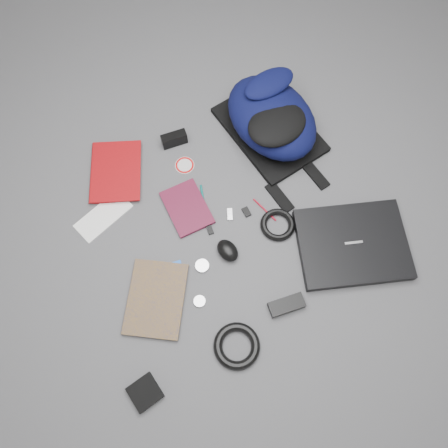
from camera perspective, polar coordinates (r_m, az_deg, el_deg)
name	(u,v)px	position (r m, az deg, el deg)	size (l,w,h in m)	color
ground	(224,226)	(1.72, 0.00, -0.24)	(4.00, 4.00, 0.00)	#4F4F51
backpack	(272,117)	(1.85, 6.24, 13.69)	(0.33, 0.49, 0.20)	black
laptop	(352,244)	(1.74, 16.41, -2.56)	(0.41, 0.32, 0.04)	black
textbook_red	(91,173)	(1.88, -17.03, 6.39)	(0.21, 0.28, 0.03)	maroon
comic_book	(129,296)	(1.67, -12.37, -9.14)	(0.21, 0.28, 0.02)	#AC7C0C
envelope	(103,216)	(1.80, -15.49, 1.03)	(0.23, 0.10, 0.00)	white
dvd_case	(187,208)	(1.75, -4.87, 2.12)	(0.15, 0.21, 0.02)	#440D1F
compact_camera	(174,139)	(1.88, -6.52, 10.96)	(0.11, 0.04, 0.06)	black
sticker_disc	(185,165)	(1.84, -5.16, 7.65)	(0.08, 0.08, 0.00)	silver
pen_teal	(204,201)	(1.76, -2.69, 3.05)	(0.01, 0.01, 0.14)	#0B645E
pen_red	(265,210)	(1.75, 5.33, 1.86)	(0.01, 0.01, 0.13)	maroon
id_badge	(177,272)	(1.67, -6.21, -6.23)	(0.05, 0.08, 0.00)	blue
usb_black	(209,228)	(1.71, -1.94, -0.50)	(0.02, 0.06, 0.01)	black
usb_silver	(230,214)	(1.73, 0.77, 1.26)	(0.02, 0.05, 0.01)	silver
key_fob	(246,212)	(1.74, 2.95, 1.59)	(0.02, 0.04, 0.01)	black
mouse	(228,251)	(1.66, 0.47, -3.48)	(0.07, 0.10, 0.05)	black
headphone_left	(200,301)	(1.63, -3.21, -10.04)	(0.04, 0.04, 0.01)	#B5B5B7
headphone_right	(202,266)	(1.66, -2.87, -5.48)	(0.05, 0.05, 0.01)	silver
cable_coil	(278,225)	(1.72, 7.01, -0.09)	(0.14, 0.14, 0.03)	black
power_brick	(286,305)	(1.63, 8.16, -10.44)	(0.13, 0.06, 0.03)	black
power_cord_coil	(237,346)	(1.60, 1.68, -15.63)	(0.17, 0.17, 0.03)	black
pouch	(145,392)	(1.62, -10.29, -20.84)	(0.10, 0.10, 0.03)	black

